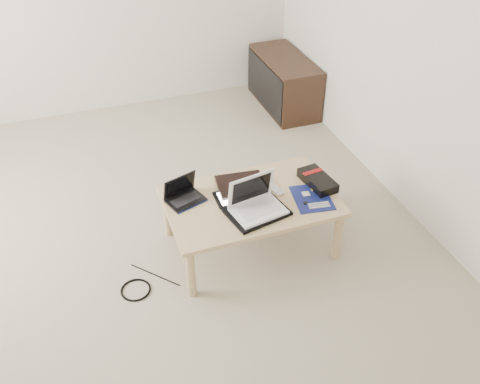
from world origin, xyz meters
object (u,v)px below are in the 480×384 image
object	(u,v)px
coffee_table	(251,205)
gpu_box	(318,180)
netbook	(184,195)
white_laptop	(256,203)
media_cabinet	(283,82)

from	to	relation	value
coffee_table	gpu_box	world-z (taller)	gpu_box
netbook	gpu_box	size ratio (longest dim) A/B	0.89
white_laptop	netbook	bearing A→B (deg)	145.45
netbook	white_laptop	size ratio (longest dim) A/B	0.78
coffee_table	gpu_box	distance (m)	0.49
gpu_box	media_cabinet	bearing A→B (deg)	73.21
coffee_table	media_cabinet	xyz separation A→B (m)	(1.03, 1.81, -0.10)
media_cabinet	white_laptop	world-z (taller)	white_laptop
white_laptop	gpu_box	xyz separation A→B (m)	(0.49, 0.13, -0.04)
coffee_table	netbook	bearing A→B (deg)	160.71
coffee_table	white_laptop	bearing A→B (deg)	-96.47
coffee_table	white_laptop	world-z (taller)	white_laptop
coffee_table	gpu_box	size ratio (longest dim) A/B	3.56
media_cabinet	gpu_box	xyz separation A→B (m)	(-0.55, -1.81, 0.18)
netbook	media_cabinet	bearing A→B (deg)	49.34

